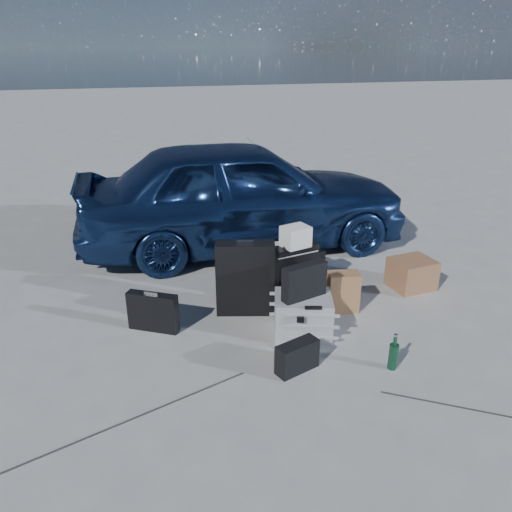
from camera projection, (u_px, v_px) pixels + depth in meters
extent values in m
plane|color=#AAAAA5|center=(311.00, 344.00, 4.23)|extent=(60.00, 60.00, 0.00)
imported|color=navy|center=(243.00, 194.00, 6.09)|extent=(4.02, 1.74, 1.35)
cube|color=#A8ABAD|center=(303.00, 315.00, 4.34)|extent=(0.58, 0.53, 0.35)
cube|color=black|center=(304.00, 281.00, 4.20)|extent=(0.42, 0.21, 0.31)
cube|color=black|center=(153.00, 312.00, 4.39)|extent=(0.44, 0.33, 0.35)
cube|color=black|center=(245.00, 278.00, 4.62)|extent=(0.57, 0.34, 0.70)
cube|color=black|center=(295.00, 271.00, 4.96)|extent=(0.48, 0.25, 0.54)
cube|color=silver|center=(296.00, 237.00, 4.79)|extent=(0.29, 0.26, 0.20)
cube|color=black|center=(293.00, 267.00, 5.32)|extent=(0.71, 0.44, 0.33)
cube|color=silver|center=(294.00, 249.00, 5.24)|extent=(0.47, 0.39, 0.07)
cube|color=black|center=(295.00, 244.00, 5.22)|extent=(0.30, 0.25, 0.06)
cube|color=#8B603C|center=(343.00, 292.00, 4.70)|extent=(0.32, 0.23, 0.39)
cube|color=brown|center=(412.00, 274.00, 5.18)|extent=(0.45, 0.40, 0.31)
cube|color=black|center=(297.00, 357.00, 3.85)|extent=(0.37, 0.24, 0.24)
cylinder|color=black|center=(394.00, 352.00, 3.86)|extent=(0.09, 0.09, 0.29)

